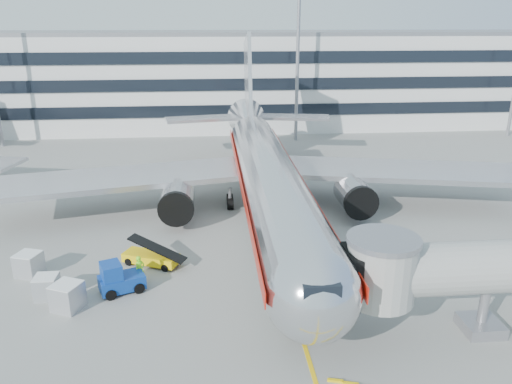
{
  "coord_description": "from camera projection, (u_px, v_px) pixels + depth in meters",
  "views": [
    {
      "loc": [
        -4.89,
        -31.7,
        17.21
      ],
      "look_at": [
        -1.34,
        6.61,
        4.0
      ],
      "focal_mm": 35.0,
      "sensor_mm": 36.0,
      "label": 1
    }
  ],
  "objects": [
    {
      "name": "ground",
      "position": [
        283.0,
        274.0,
        35.87
      ],
      "size": [
        180.0,
        180.0,
        0.0
      ],
      "primitive_type": "plane",
      "color": "gray",
      "rests_on": "ground"
    },
    {
      "name": "cargo_container_left",
      "position": [
        47.0,
        287.0,
        32.55
      ],
      "size": [
        1.45,
        1.45,
        1.54
      ],
      "color": "#B8BAC0",
      "rests_on": "ground"
    },
    {
      "name": "light_mast_centre",
      "position": [
        298.0,
        38.0,
        71.29
      ],
      "size": [
        2.4,
        1.2,
        25.45
      ],
      "color": "gray",
      "rests_on": "ground"
    },
    {
      "name": "main_jet",
      "position": [
        265.0,
        171.0,
        45.53
      ],
      "size": [
        50.95,
        48.7,
        16.06
      ],
      "color": "silver",
      "rests_on": "ground"
    },
    {
      "name": "belt_loader",
      "position": [
        151.0,
        257.0,
        37.07
      ],
      "size": [
        4.43,
        3.09,
        2.1
      ],
      "color": "yellow",
      "rests_on": "ground"
    },
    {
      "name": "cargo_container_right",
      "position": [
        29.0,
        264.0,
        35.44
      ],
      "size": [
        2.0,
        2.0,
        1.67
      ],
      "color": "#B8BAC0",
      "rests_on": "ground"
    },
    {
      "name": "lead_in_line",
      "position": [
        267.0,
        221.0,
        45.28
      ],
      "size": [
        0.25,
        70.0,
        0.01
      ],
      "primitive_type": "cube",
      "color": "yellow",
      "rests_on": "ground"
    },
    {
      "name": "ramp_worker",
      "position": [
        140.0,
        270.0,
        34.35
      ],
      "size": [
        0.86,
        0.84,
        1.98
      ],
      "primitive_type": "imported",
      "rotation": [
        0.0,
        0.0,
        0.73
      ],
      "color": "#88FF1A",
      "rests_on": "ground"
    },
    {
      "name": "cargo_container_front",
      "position": [
        67.0,
        296.0,
        31.23
      ],
      "size": [
        2.17,
        2.17,
        1.74
      ],
      "color": "#B8BAC0",
      "rests_on": "ground"
    },
    {
      "name": "baggage_tug",
      "position": [
        119.0,
        279.0,
        33.18
      ],
      "size": [
        3.31,
        2.7,
        2.17
      ],
      "color": "navy",
      "rests_on": "ground"
    },
    {
      "name": "terminal",
      "position": [
        237.0,
        77.0,
        87.91
      ],
      "size": [
        150.0,
        24.25,
        15.6
      ],
      "color": "silver",
      "rests_on": "ground"
    }
  ]
}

